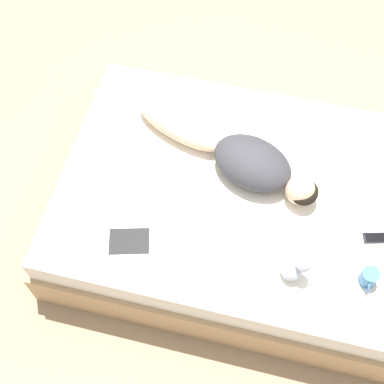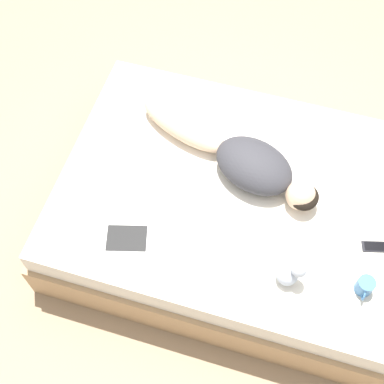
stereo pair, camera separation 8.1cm
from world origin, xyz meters
name	(u,v)px [view 1 (the left image)]	position (x,y,z in m)	size (l,w,h in m)	color
ground_plane	(232,225)	(0.00, 0.00, 0.00)	(12.00, 12.00, 0.00)	#9E8466
bed	(235,208)	(0.00, 0.00, 0.24)	(1.59, 2.17, 0.50)	tan
person	(235,154)	(-0.17, -0.06, 0.59)	(0.64, 1.24, 0.20)	#DBB28E
open_magazine	(130,223)	(0.37, -0.55, 0.50)	(0.56, 0.44, 0.01)	white
coffee_mug	(369,277)	(0.41, 0.78, 0.55)	(0.13, 0.09, 0.10)	teal
cell_phone	(376,238)	(0.14, 0.82, 0.50)	(0.10, 0.16, 0.01)	black
plush_toy	(294,268)	(0.46, 0.39, 0.57)	(0.14, 0.15, 0.18)	#B2BCCC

